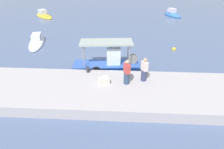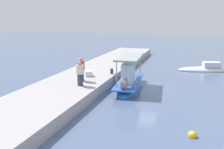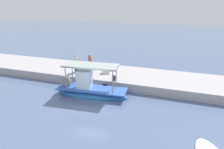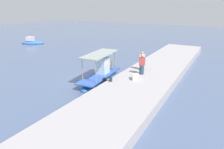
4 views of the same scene
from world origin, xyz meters
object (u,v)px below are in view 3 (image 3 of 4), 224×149
Objects in this scene: cargo_crate at (106,71)px; fisherman_by_crate at (76,64)px; mooring_bollard at (114,78)px; fisherman_near_bollard at (90,64)px; main_fishing_boat at (90,90)px.

fisherman_by_crate is at bearing 11.51° from cargo_crate.
mooring_bollard is (-4.05, 0.95, -0.55)m from fisherman_by_crate.
fisherman_near_bollard is at bearing 3.23° from cargo_crate.
fisherman_by_crate is 2.83m from cargo_crate.
mooring_bollard is at bearing 166.82° from fisherman_by_crate.
cargo_crate is (1.33, -1.50, 0.00)m from mooring_bollard.
fisherman_by_crate is at bearing 21.42° from fisherman_near_bollard.
fisherman_near_bollard is 1.63m from cargo_crate.
main_fishing_boat is 13.41× the size of mooring_bollard.
fisherman_by_crate is 2.56× the size of cargo_crate.
cargo_crate is (-0.03, -3.33, 0.49)m from main_fishing_boat.
main_fishing_boat is at bearing 134.09° from fisherman_by_crate.
fisherman_near_bollard is 4.03× the size of mooring_bollard.
fisherman_by_crate is (2.69, -2.77, 1.04)m from main_fishing_boat.
mooring_bollard is at bearing -126.79° from main_fishing_boat.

